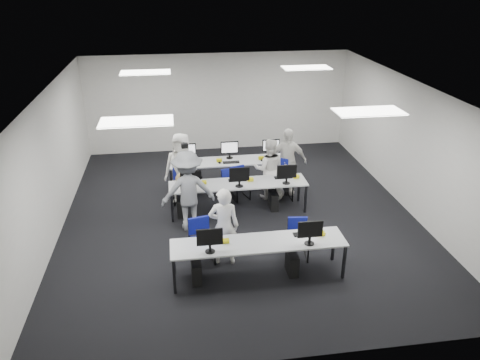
{
  "coord_description": "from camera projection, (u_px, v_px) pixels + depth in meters",
  "views": [
    {
      "loc": [
        -1.4,
        -9.54,
        5.28
      ],
      "look_at": [
        -0.02,
        -0.23,
        1.0
      ],
      "focal_mm": 35.0,
      "sensor_mm": 36.0,
      "label": 1
    }
  ],
  "objects": [
    {
      "name": "chair_2",
      "position": [
        183.0,
        193.0,
        11.43
      ],
      "size": [
        0.51,
        0.53,
        0.82
      ],
      "rotation": [
        0.0,
        0.0,
        -0.28
      ],
      "color": "navy",
      "rests_on": "ground"
    },
    {
      "name": "student_3",
      "position": [
        286.0,
        161.0,
        11.7
      ],
      "size": [
        1.05,
        0.52,
        1.72
      ],
      "primitive_type": "imported",
      "rotation": [
        0.0,
        0.0,
        -0.1
      ],
      "color": "silver",
      "rests_on": "ground"
    },
    {
      "name": "chair_6",
      "position": [
        227.0,
        187.0,
        11.7
      ],
      "size": [
        0.48,
        0.52,
        0.85
      ],
      "rotation": [
        0.0,
        0.0,
        0.17
      ],
      "color": "navy",
      "rests_on": "ground"
    },
    {
      "name": "chair_0",
      "position": [
        202.0,
        249.0,
        9.12
      ],
      "size": [
        0.52,
        0.55,
        0.88
      ],
      "rotation": [
        0.0,
        0.0,
        0.2
      ],
      "color": "navy",
      "rests_on": "ground"
    },
    {
      "name": "dslr_camera",
      "position": [
        185.0,
        146.0,
        9.83
      ],
      "size": [
        0.16,
        0.19,
        0.1
      ],
      "primitive_type": "cube",
      "rotation": [
        0.0,
        0.0,
        3.25
      ],
      "color": "black",
      "rests_on": "photographer"
    },
    {
      "name": "chair_4",
      "position": [
        282.0,
        186.0,
        11.66
      ],
      "size": [
        0.49,
        0.53,
        0.98
      ],
      "rotation": [
        0.0,
        0.0,
        0.02
      ],
      "color": "navy",
      "rests_on": "ground"
    },
    {
      "name": "student_0",
      "position": [
        224.0,
        226.0,
        8.89
      ],
      "size": [
        0.63,
        0.46,
        1.59
      ],
      "primitive_type": "imported",
      "rotation": [
        0.0,
        0.0,
        3.01
      ],
      "color": "silver",
      "rests_on": "ground"
    },
    {
      "name": "equipment_front",
      "position": [
        248.0,
        261.0,
        8.61
      ],
      "size": [
        2.51,
        0.41,
        1.19
      ],
      "color": "#0D24AC",
      "rests_on": "desk_front"
    },
    {
      "name": "room",
      "position": [
        239.0,
        155.0,
        10.34
      ],
      "size": [
        9.0,
        9.02,
        3.0
      ],
      "color": "black",
      "rests_on": "ground"
    },
    {
      "name": "desk_front",
      "position": [
        259.0,
        245.0,
        8.52
      ],
      "size": [
        3.2,
        0.7,
        0.73
      ],
      "color": "#B7B9BB",
      "rests_on": "ground"
    },
    {
      "name": "photographer",
      "position": [
        188.0,
        191.0,
        10.07
      ],
      "size": [
        1.24,
        0.8,
        1.81
      ],
      "primitive_type": "imported",
      "rotation": [
        0.0,
        0.0,
        3.25
      ],
      "color": "slate",
      "rests_on": "ground"
    },
    {
      "name": "equipment_back",
      "position": [
        238.0,
        173.0,
        12.3
      ],
      "size": [
        2.91,
        0.41,
        1.19
      ],
      "color": "white",
      "rests_on": "desk_back"
    },
    {
      "name": "ceiling_panels",
      "position": [
        239.0,
        89.0,
        9.73
      ],
      "size": [
        5.2,
        4.6,
        0.02
      ],
      "color": "white",
      "rests_on": "room"
    },
    {
      "name": "student_1",
      "position": [
        269.0,
        169.0,
        11.49
      ],
      "size": [
        0.85,
        0.71,
        1.55
      ],
      "primitive_type": "imported",
      "rotation": [
        0.0,
        0.0,
        2.96
      ],
      "color": "silver",
      "rests_on": "ground"
    },
    {
      "name": "chair_5",
      "position": [
        185.0,
        186.0,
        11.69
      ],
      "size": [
        0.58,
        0.61,
        0.95
      ],
      "rotation": [
        0.0,
        0.0,
        -0.26
      ],
      "color": "navy",
      "rests_on": "ground"
    },
    {
      "name": "desk_mid",
      "position": [
        238.0,
        185.0,
        10.86
      ],
      "size": [
        3.2,
        0.7,
        0.73
      ],
      "color": "#B7B9BB",
      "rests_on": "ground"
    },
    {
      "name": "student_2",
      "position": [
        182.0,
        168.0,
        11.33
      ],
      "size": [
        0.96,
        0.76,
        1.73
      ],
      "primitive_type": "imported",
      "rotation": [
        0.0,
        0.0,
        -0.28
      ],
      "color": "silver",
      "rests_on": "ground"
    },
    {
      "name": "chair_3",
      "position": [
        240.0,
        189.0,
        11.66
      ],
      "size": [
        0.51,
        0.53,
        0.81
      ],
      "rotation": [
        0.0,
        0.0,
        0.31
      ],
      "color": "navy",
      "rests_on": "ground"
    },
    {
      "name": "chair_1",
      "position": [
        298.0,
        246.0,
        9.26
      ],
      "size": [
        0.45,
        0.48,
        0.81
      ],
      "rotation": [
        0.0,
        0.0,
        -0.12
      ],
      "color": "navy",
      "rests_on": "ground"
    },
    {
      "name": "desk_back",
      "position": [
        231.0,
        162.0,
        12.12
      ],
      "size": [
        3.2,
        0.7,
        0.73
      ],
      "color": "#B7B9BB",
      "rests_on": "ground"
    },
    {
      "name": "chair_7",
      "position": [
        279.0,
        180.0,
        12.02
      ],
      "size": [
        0.62,
        0.65,
        0.99
      ],
      "rotation": [
        0.0,
        0.0,
        -0.32
      ],
      "color": "navy",
      "rests_on": "ground"
    },
    {
      "name": "handbag",
      "position": [
        182.0,
        178.0,
        10.78
      ],
      "size": [
        0.31,
        0.2,
        0.25
      ],
      "primitive_type": "ellipsoid",
      "rotation": [
        0.0,
        0.0,
        0.01
      ],
      "color": "#977C4E",
      "rests_on": "desk_mid"
    },
    {
      "name": "equipment_mid",
      "position": [
        230.0,
        198.0,
        10.95
      ],
      "size": [
        2.91,
        0.41,
        1.19
      ],
      "color": "white",
      "rests_on": "desk_mid"
    }
  ]
}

